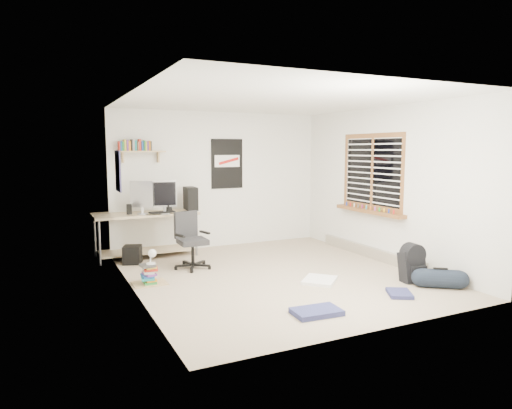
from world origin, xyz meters
name	(u,v)px	position (x,y,z in m)	size (l,w,h in m)	color
floor	(276,275)	(0.00, 0.00, -0.01)	(4.00, 4.50, 0.01)	gray
ceiling	(277,99)	(0.00, 0.00, 2.50)	(4.00, 4.50, 0.01)	white
back_wall	(219,180)	(0.00, 2.25, 1.25)	(4.00, 0.01, 2.50)	silver
left_wall	(133,196)	(-2.00, 0.00, 1.25)	(0.01, 4.50, 2.50)	silver
right_wall	(386,185)	(2.00, 0.00, 1.25)	(0.01, 4.50, 2.50)	silver
desk	(146,235)	(-1.44, 2.00, 0.36)	(1.70, 0.75, 0.78)	tan
monitor_left	(142,200)	(-1.53, 1.77, 0.99)	(0.39, 0.10, 0.43)	#96979B
monitor_right	(164,199)	(-1.19, 1.69, 1.00)	(0.40, 0.10, 0.44)	#AFAFB4
pc_tower	(191,198)	(-0.69, 1.85, 0.97)	(0.18, 0.37, 0.39)	black
keyboard	(162,212)	(-1.23, 1.69, 0.79)	(0.42, 0.15, 0.02)	black
speaker_left	(129,209)	(-1.75, 1.73, 0.86)	(0.08, 0.08, 0.16)	black
speaker_right	(169,208)	(-1.11, 1.69, 0.86)	(0.08, 0.08, 0.16)	black
office_chair	(193,237)	(-0.96, 0.89, 0.49)	(0.57, 0.57, 0.87)	#242426
wall_shelf	(141,152)	(-1.45, 2.14, 1.78)	(0.80, 0.22, 0.24)	tan
poster_back_wall	(227,164)	(0.15, 2.23, 1.55)	(0.62, 0.03, 0.92)	black
poster_left_wall	(118,171)	(-1.99, 1.20, 1.50)	(0.02, 0.42, 0.60)	navy
window	(371,172)	(1.95, 0.30, 1.45)	(0.10, 1.50, 1.26)	brown
baseboard_heater	(369,252)	(1.96, 0.30, 0.09)	(0.08, 2.50, 0.18)	#B7B2A8
backpack	(412,267)	(1.55, -1.09, 0.20)	(0.32, 0.26, 0.43)	black
duffel_bag	(440,277)	(1.67, -1.48, 0.14)	(0.25, 0.25, 0.49)	black
tshirt	(320,280)	(0.39, -0.55, 0.02)	(0.49, 0.41, 0.04)	white
jeans_a	(317,312)	(-0.34, -1.60, 0.03)	(0.53, 0.34, 0.06)	navy
jeans_b	(399,293)	(0.97, -1.49, 0.03)	(0.37, 0.27, 0.05)	navy
book_stack	(149,273)	(-1.75, 0.36, 0.15)	(0.42, 0.34, 0.28)	olive
desk_lamp	(151,257)	(-1.73, 0.34, 0.38)	(0.12, 0.20, 0.20)	white
subwoofer	(132,255)	(-1.75, 1.59, 0.14)	(0.27, 0.27, 0.30)	black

